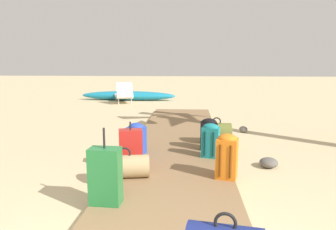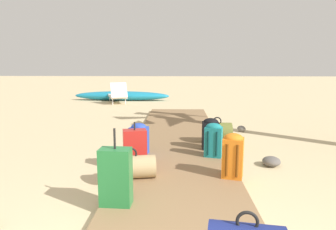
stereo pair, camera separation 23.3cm
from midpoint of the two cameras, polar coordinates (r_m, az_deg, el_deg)
ground_plane at (r=5.16m, az=0.40°, el=-8.49°), size 60.00×60.00×0.00m
boardwalk at (r=5.97m, az=0.60°, el=-5.54°), size 1.67×8.64×0.08m
duffel_bag_tan at (r=4.26m, az=-8.31°, el=-9.28°), size 0.68×0.40×0.41m
backpack_orange at (r=4.26m, az=10.10°, el=-7.04°), size 0.32×0.31×0.60m
backpack_teal at (r=5.12m, az=6.90°, el=-4.36°), size 0.31×0.25×0.55m
backpack_black at (r=5.56m, az=6.49°, el=-3.25°), size 0.29×0.22×0.55m
duffel_bag_olive at (r=6.06m, az=7.73°, el=-3.14°), size 0.56×0.39×0.49m
suitcase_green at (r=3.49m, az=-11.42°, el=-10.93°), size 0.34×0.22×0.84m
suitcase_red at (r=4.73m, az=-7.46°, el=-5.84°), size 0.38×0.28×0.65m
backpack_blue at (r=5.26m, az=-6.59°, el=-4.15°), size 0.32×0.30×0.53m
lounge_chair at (r=12.46m, az=-9.67°, el=3.64°), size 1.03×1.61×0.82m
kayak at (r=13.32m, az=-8.88°, el=3.46°), size 4.00×0.82×0.39m
rock_right_near at (r=7.44m, az=12.25°, el=-2.46°), size 0.25×0.24×0.14m
rock_right_mid at (r=5.17m, az=16.95°, el=-8.04°), size 0.35×0.37×0.15m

